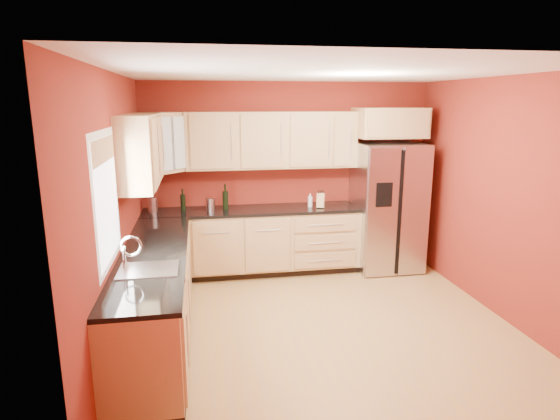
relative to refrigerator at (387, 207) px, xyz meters
The scene contains 23 objects.
floor 2.29m from the refrigerator, 129.72° to the right, with size 4.00×4.00×0.00m, color #AE8543.
ceiling 2.72m from the refrigerator, 129.72° to the right, with size 4.00×4.00×0.00m, color white.
wall_back 1.46m from the refrigerator, 164.48° to the left, with size 4.00×0.04×2.60m, color maroon.
wall_front 3.89m from the refrigerator, 110.43° to the right, with size 4.00×0.04×2.60m, color maroon.
wall_left 3.75m from the refrigerator, 154.12° to the right, with size 0.04×4.00×2.60m, color maroon.
wall_right 1.80m from the refrigerator, 68.20° to the right, with size 0.04×4.00×2.60m, color maroon.
base_cabinets_back 1.95m from the refrigerator, behind, with size 2.90×0.60×0.88m, color tan.
base_cabinets_left 3.49m from the refrigerator, 151.95° to the right, with size 0.60×2.80×0.88m, color tan.
countertop_back 1.90m from the refrigerator, behind, with size 2.90×0.62×0.04m, color black.
countertop_left 3.45m from the refrigerator, 151.87° to the right, with size 0.62×2.80×0.04m, color black.
upper_cabinets_back 1.87m from the refrigerator, behind, with size 2.30×0.33×0.75m, color tan.
upper_cabinets_left 3.44m from the refrigerator, 164.22° to the right, with size 0.33×1.35×0.75m, color tan.
corner_upper_cabinet 3.16m from the refrigerator, behind, with size 0.62×0.33×0.75m, color tan.
over_fridge_cabinet 1.16m from the refrigerator, 90.00° to the left, with size 0.92×0.60×0.40m, color tan.
refrigerator is the anchor object (origin of this frame).
window 4.01m from the refrigerator, 147.46° to the right, with size 0.03×0.90×1.00m, color white.
sink_faucet 3.71m from the refrigerator, 145.05° to the right, with size 0.50×0.42×0.30m, color silver, non-canonical shape.
canister_left 2.45m from the refrigerator, behind, with size 0.11×0.11×0.17m, color silver.
canister_right 3.20m from the refrigerator, behind, with size 0.12×0.12×0.20m, color silver.
wine_bottle_a 2.26m from the refrigerator, behind, with size 0.08×0.08×0.34m, color black, non-canonical shape.
wine_bottle_b 2.82m from the refrigerator, behind, with size 0.07×0.07×0.30m, color black, non-canonical shape.
knife_block 0.98m from the refrigerator, behind, with size 0.10×0.09×0.20m, color tan.
soap_dispenser 1.11m from the refrigerator, behind, with size 0.06×0.06×0.18m, color silver.
Camera 1 is at (-1.22, -4.42, 2.32)m, focal length 30.00 mm.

